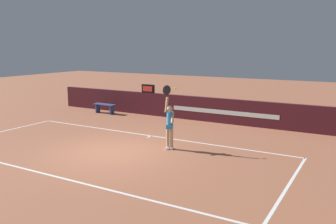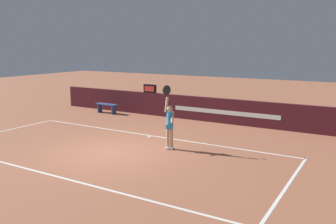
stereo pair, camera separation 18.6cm
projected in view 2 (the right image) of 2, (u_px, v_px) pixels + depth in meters
The scene contains 7 objects.
ground_plane at pixel (112, 152), 12.44m from camera, with size 60.00×60.00×0.00m, color #A05D41.
court_lines at pixel (111, 152), 12.41m from camera, with size 12.04×5.33×0.00m.
back_wall at pixel (194, 108), 17.70m from camera, with size 16.67×0.22×1.18m.
speed_display at pixel (150, 89), 18.85m from camera, with size 0.74×0.13×0.44m.
tennis_player at pixel (169, 123), 12.58m from camera, with size 0.50×0.41×2.31m.
tennis_ball at pixel (175, 88), 12.33m from camera, with size 0.07×0.07×0.07m.
courtside_bench_near at pixel (107, 106), 19.45m from camera, with size 1.34×0.40×0.52m.
Camera 2 is at (7.79, -9.31, 3.63)m, focal length 38.20 mm.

